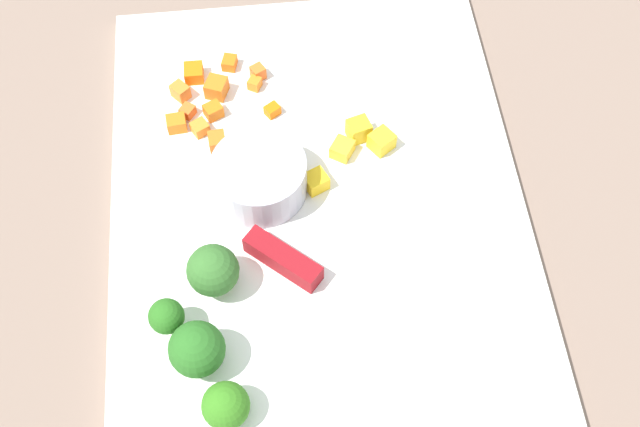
# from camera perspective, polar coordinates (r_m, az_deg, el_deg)

# --- Properties ---
(ground_plane) EXTENTS (4.00, 4.00, 0.00)m
(ground_plane) POSITION_cam_1_polar(r_m,az_deg,el_deg) (0.68, -0.00, -0.94)
(ground_plane) COLOR #816B5C
(cutting_board) EXTENTS (0.50, 0.35, 0.01)m
(cutting_board) POSITION_cam_1_polar(r_m,az_deg,el_deg) (0.67, -0.00, -0.69)
(cutting_board) COLOR white
(cutting_board) RESTS_ON ground_plane
(prep_bowl) EXTENTS (0.08, 0.08, 0.04)m
(prep_bowl) POSITION_cam_1_polar(r_m,az_deg,el_deg) (0.67, -4.32, 2.61)
(prep_bowl) COLOR #B3B4C3
(prep_bowl) RESTS_ON cutting_board
(chef_knife) EXTENTS (0.21, 0.23, 0.02)m
(chef_knife) POSITION_cam_1_polar(r_m,az_deg,el_deg) (0.63, 1.69, -6.10)
(chef_knife) COLOR silver
(chef_knife) RESTS_ON cutting_board
(carrot_dice_0) EXTENTS (0.02, 0.02, 0.01)m
(carrot_dice_0) POSITION_cam_1_polar(r_m,az_deg,el_deg) (0.75, -4.42, 9.95)
(carrot_dice_0) COLOR orange
(carrot_dice_0) RESTS_ON cutting_board
(carrot_dice_1) EXTENTS (0.02, 0.02, 0.02)m
(carrot_dice_1) POSITION_cam_1_polar(r_m,az_deg,el_deg) (0.74, -7.36, 8.84)
(carrot_dice_1) COLOR orange
(carrot_dice_1) RESTS_ON cutting_board
(carrot_dice_2) EXTENTS (0.02, 0.02, 0.01)m
(carrot_dice_2) POSITION_cam_1_polar(r_m,az_deg,el_deg) (0.76, -8.94, 9.82)
(carrot_dice_2) COLOR orange
(carrot_dice_2) RESTS_ON cutting_board
(carrot_dice_3) EXTENTS (0.02, 0.02, 0.01)m
(carrot_dice_3) POSITION_cam_1_polar(r_m,az_deg,el_deg) (0.72, -8.51, 6.03)
(carrot_dice_3) COLOR orange
(carrot_dice_3) RESTS_ON cutting_board
(carrot_dice_4) EXTENTS (0.02, 0.02, 0.01)m
(carrot_dice_4) POSITION_cam_1_polar(r_m,az_deg,el_deg) (0.75, -9.88, 8.53)
(carrot_dice_4) COLOR orange
(carrot_dice_4) RESTS_ON cutting_board
(carrot_dice_5) EXTENTS (0.02, 0.02, 0.01)m
(carrot_dice_5) POSITION_cam_1_polar(r_m,az_deg,el_deg) (0.74, -9.37, 7.18)
(carrot_dice_5) COLOR orange
(carrot_dice_5) RESTS_ON cutting_board
(carrot_dice_6) EXTENTS (0.02, 0.02, 0.01)m
(carrot_dice_6) POSITION_cam_1_polar(r_m,az_deg,el_deg) (0.77, -6.44, 10.58)
(carrot_dice_6) COLOR orange
(carrot_dice_6) RESTS_ON cutting_board
(carrot_dice_7) EXTENTS (0.02, 0.02, 0.01)m
(carrot_dice_7) POSITION_cam_1_polar(r_m,az_deg,el_deg) (0.71, -7.30, 5.06)
(carrot_dice_7) COLOR orange
(carrot_dice_7) RESTS_ON cutting_board
(carrot_dice_8) EXTENTS (0.02, 0.02, 0.01)m
(carrot_dice_8) POSITION_cam_1_polar(r_m,az_deg,el_deg) (0.73, -3.40, 7.33)
(carrot_dice_8) COLOR orange
(carrot_dice_8) RESTS_ON cutting_board
(carrot_dice_9) EXTENTS (0.02, 0.02, 0.01)m
(carrot_dice_9) POSITION_cam_1_polar(r_m,az_deg,el_deg) (0.73, -7.58, 7.24)
(carrot_dice_9) COLOR orange
(carrot_dice_9) RESTS_ON cutting_board
(carrot_dice_10) EXTENTS (0.02, 0.02, 0.01)m
(carrot_dice_10) POSITION_cam_1_polar(r_m,az_deg,el_deg) (0.73, -10.14, 6.31)
(carrot_dice_10) COLOR orange
(carrot_dice_10) RESTS_ON cutting_board
(carrot_dice_11) EXTENTS (0.01, 0.01, 0.01)m
(carrot_dice_11) POSITION_cam_1_polar(r_m,az_deg,el_deg) (0.75, -4.66, 9.18)
(carrot_dice_11) COLOR orange
(carrot_dice_11) RESTS_ON cutting_board
(pepper_dice_0) EXTENTS (0.02, 0.02, 0.01)m
(pepper_dice_0) POSITION_cam_1_polar(r_m,az_deg,el_deg) (0.70, 1.59, 4.60)
(pepper_dice_0) COLOR yellow
(pepper_dice_0) RESTS_ON cutting_board
(pepper_dice_1) EXTENTS (0.02, 0.02, 0.02)m
(pepper_dice_1) POSITION_cam_1_polar(r_m,az_deg,el_deg) (0.71, 2.76, 5.95)
(pepper_dice_1) COLOR yellow
(pepper_dice_1) RESTS_ON cutting_board
(pepper_dice_2) EXTENTS (0.02, 0.02, 0.02)m
(pepper_dice_2) POSITION_cam_1_polar(r_m,az_deg,el_deg) (0.68, -0.05, 2.31)
(pepper_dice_2) COLOR yellow
(pepper_dice_2) RESTS_ON cutting_board
(pepper_dice_3) EXTENTS (0.03, 0.03, 0.02)m
(pepper_dice_3) POSITION_cam_1_polar(r_m,az_deg,el_deg) (0.70, 4.39, 5.14)
(pepper_dice_3) COLOR yellow
(pepper_dice_3) RESTS_ON cutting_board
(broccoli_floret_0) EXTENTS (0.03, 0.03, 0.04)m
(broccoli_floret_0) POSITION_cam_1_polar(r_m,az_deg,el_deg) (0.62, -10.83, -7.22)
(broccoli_floret_0) COLOR #98AD67
(broccoli_floret_0) RESTS_ON cutting_board
(broccoli_floret_1) EXTENTS (0.04, 0.04, 0.05)m
(broccoli_floret_1) POSITION_cam_1_polar(r_m,az_deg,el_deg) (0.62, -7.60, -4.05)
(broccoli_floret_1) COLOR #97B15D
(broccoli_floret_1) RESTS_ON cutting_board
(broccoli_floret_2) EXTENTS (0.04, 0.04, 0.04)m
(broccoli_floret_2) POSITION_cam_1_polar(r_m,az_deg,el_deg) (0.59, -6.70, -13.39)
(broccoli_floret_2) COLOR #8DC35F
(broccoli_floret_2) RESTS_ON cutting_board
(broccoli_floret_3) EXTENTS (0.04, 0.04, 0.05)m
(broccoli_floret_3) POSITION_cam_1_polar(r_m,az_deg,el_deg) (0.60, -8.72, -9.52)
(broccoli_floret_3) COLOR #90AB5D
(broccoli_floret_3) RESTS_ON cutting_board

